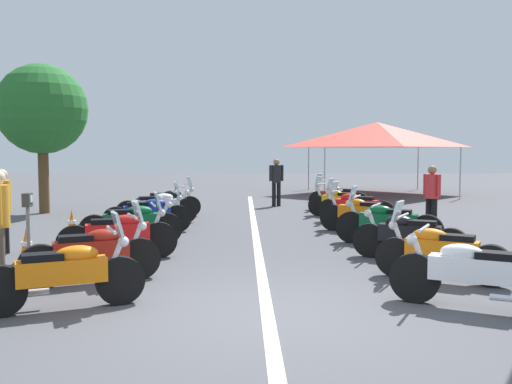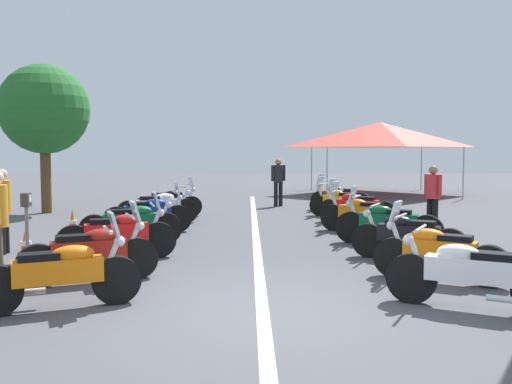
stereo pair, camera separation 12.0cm
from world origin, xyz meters
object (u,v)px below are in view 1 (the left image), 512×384
motorcycle_left_row_0 (65,273)px  motorcycle_right_row_2 (408,235)px  motorcycle_left_row_4 (148,213)px  motorcycle_left_row_6 (167,202)px  motorcycle_right_row_1 (440,251)px  motorcycle_right_row_0 (475,273)px  traffic_cone_1 (72,224)px  bystander_0 (276,178)px  traffic_cone_0 (26,246)px  motorcycle_left_row_3 (132,223)px  motorcycle_left_row_1 (94,252)px  roadside_tree_0 (42,110)px  motorcycle_right_row_3 (387,222)px  motorcycle_right_row_5 (355,206)px  bystander_3 (432,193)px  motorcycle_left_row_5 (158,207)px  parking_meter (28,217)px  bystander_2 (2,205)px  event_tent (377,135)px  motorcycle_right_row_7 (338,197)px  motorcycle_left_row_2 (119,234)px  motorcycle_right_row_6 (339,202)px

motorcycle_left_row_0 → motorcycle_right_row_2: (3.02, -5.17, -0.01)m
motorcycle_left_row_4 → motorcycle_right_row_2: bearing=-47.5°
motorcycle_left_row_6 → motorcycle_right_row_1: 9.68m
motorcycle_left_row_6 → motorcycle_right_row_0: motorcycle_left_row_6 is taller
motorcycle_right_row_2 → traffic_cone_1: 7.48m
bystander_0 → motorcycle_right_row_2: bearing=-6.6°
traffic_cone_0 → motorcycle_right_row_1: bearing=-103.1°
motorcycle_left_row_3 → traffic_cone_1: bearing=131.5°
motorcycle_left_row_4 → motorcycle_right_row_2: motorcycle_left_row_4 is taller
motorcycle_left_row_3 → motorcycle_right_row_2: (-1.76, -5.29, -0.01)m
motorcycle_left_row_1 → roadside_tree_0: bearing=90.4°
motorcycle_right_row_1 → motorcycle_right_row_3: bearing=-60.8°
motorcycle_right_row_3 → motorcycle_right_row_5: 3.40m
motorcycle_left_row_0 → bystander_3: bearing=22.7°
motorcycle_right_row_0 → motorcycle_right_row_5: (8.12, -0.14, 0.01)m
roadside_tree_0 → motorcycle_right_row_5: bearing=-106.6°
motorcycle_right_row_1 → motorcycle_left_row_0: bearing=44.9°
motorcycle_left_row_5 → traffic_cone_1: 2.68m
motorcycle_right_row_5 → roadside_tree_0: (2.75, 9.24, 2.75)m
motorcycle_left_row_6 → traffic_cone_0: bearing=-118.8°
motorcycle_left_row_6 → motorcycle_right_row_3: bearing=-58.7°
bystander_0 → parking_meter: bearing=-40.8°
motorcycle_right_row_0 → bystander_0: 12.96m
motorcycle_left_row_5 → motorcycle_right_row_3: size_ratio=1.01×
bystander_2 → traffic_cone_0: bearing=-49.2°
traffic_cone_0 → event_tent: bearing=-33.0°
motorcycle_left_row_4 → motorcycle_left_row_6: (3.12, -0.04, -0.01)m
motorcycle_left_row_6 → motorcycle_right_row_7: 5.52m
bystander_3 → event_tent: 11.51m
motorcycle_left_row_0 → motorcycle_right_row_7: motorcycle_left_row_0 is taller
motorcycle_left_row_0 → bystander_0: size_ratio=1.16×
motorcycle_left_row_2 → motorcycle_left_row_4: (3.27, 0.03, -0.00)m
traffic_cone_0 → motorcycle_right_row_3: bearing=-76.4°
motorcycle_left_row_2 → motorcycle_right_row_3: size_ratio=1.01×
motorcycle_right_row_1 → traffic_cone_0: bearing=16.7°
traffic_cone_0 → bystander_2: bearing=42.5°
motorcycle_left_row_1 → motorcycle_right_row_3: 6.13m
motorcycle_right_row_1 → motorcycle_right_row_6: same height
traffic_cone_0 → roadside_tree_0: (7.80, 2.41, 2.93)m
motorcycle_left_row_1 → motorcycle_right_row_5: (6.62, -5.24, 0.00)m
bystander_3 → roadside_tree_0: size_ratio=0.35×
motorcycle_left_row_0 → motorcycle_left_row_6: size_ratio=0.97×
motorcycle_left_row_4 → bystander_3: size_ratio=1.30×
bystander_2 → motorcycle_left_row_4: bearing=47.8°
motorcycle_right_row_6 → bystander_2: bystander_2 is taller
motorcycle_left_row_4 → bystander_0: 7.18m
motorcycle_left_row_5 → event_tent: (9.99, -8.24, 2.18)m
motorcycle_left_row_6 → motorcycle_right_row_7: size_ratio=1.09×
motorcycle_left_row_0 → roadside_tree_0: roadside_tree_0 is taller
motorcycle_left_row_3 → motorcycle_left_row_6: motorcycle_left_row_6 is taller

